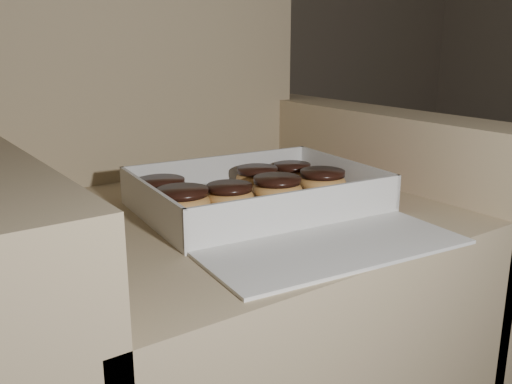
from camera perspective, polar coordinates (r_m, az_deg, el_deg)
The scene contains 12 objects.
armchair at distance 1.05m, azimuth -4.60°, elevation -6.94°, with size 0.87×0.73×0.90m.
bakery_box at distance 0.92m, azimuth 1.39°, elevation -1.44°, with size 0.42×0.48×0.06m.
donut_a at distance 1.01m, azimuth 6.65°, elevation 1.07°, with size 0.08×0.08×0.04m.
donut_b at distance 0.96m, azimuth -9.47°, elevation 0.14°, with size 0.09×0.09×0.04m.
donut_c at distance 1.04m, azimuth 0.13°, elevation 1.48°, with size 0.08×0.08×0.04m.
donut_d at distance 1.08m, azimuth 3.64°, elevation 1.94°, with size 0.07×0.07×0.04m.
donut_e at distance 0.96m, azimuth 2.14°, elevation 0.34°, with size 0.09×0.09×0.04m.
donut_f at distance 0.89m, azimuth -7.36°, elevation -0.94°, with size 0.09×0.09×0.04m.
donut_g at distance 0.92m, azimuth -2.66°, elevation -0.36°, with size 0.08×0.08×0.04m.
crumb_a at distance 0.98m, azimuth 6.70°, elevation -0.67°, with size 0.01×0.01×0.00m, color black.
crumb_b at distance 0.94m, azimuth 3.07°, elevation -1.31°, with size 0.01×0.01×0.00m, color black.
crumb_c at distance 0.94m, azimuth 8.28°, elevation -1.35°, with size 0.01×0.01×0.00m, color black.
Camera 1 is at (-0.74, 0.20, 0.69)m, focal length 40.00 mm.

